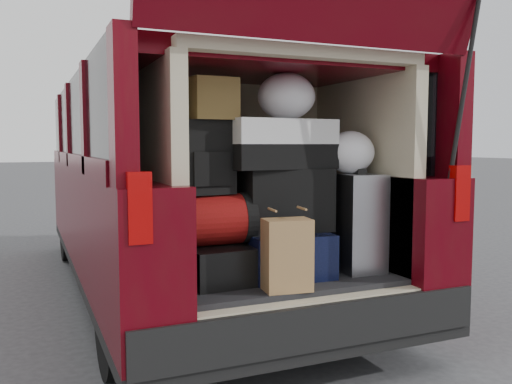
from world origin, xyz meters
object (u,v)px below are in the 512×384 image
kraft_bag (287,255)px  twotone_duffel (278,144)px  black_soft_case (285,200)px  black_hardshell (215,262)px  silver_roller (354,222)px  backpack (207,157)px  navy_hardshell (280,251)px  red_duffel (214,220)px

kraft_bag → twotone_duffel: twotone_duffel is taller
black_soft_case → kraft_bag: bearing=-111.2°
kraft_bag → black_hardshell: bearing=134.4°
silver_roller → backpack: (-0.88, 0.07, 0.38)m
silver_roller → black_soft_case: 0.45m
navy_hardshell → twotone_duffel: 0.61m
navy_hardshell → black_soft_case: 0.30m
silver_roller → twotone_duffel: (-0.46, 0.07, 0.45)m
black_hardshell → backpack: 0.57m
navy_hardshell → kraft_bag: 0.38m
black_hardshell → kraft_bag: size_ratio=1.37×
red_duffel → silver_roller: bearing=-2.7°
navy_hardshell → black_soft_case: bearing=-40.5°
black_hardshell → red_duffel: size_ratio=1.19×
kraft_bag → backpack: backpack is taller
black_hardshell → twotone_duffel: twotone_duffel is taller
black_hardshell → black_soft_case: bearing=-4.5°
black_hardshell → twotone_duffel: size_ratio=0.82×
red_duffel → backpack: 0.33m
silver_roller → kraft_bag: (-0.57, -0.27, -0.10)m
kraft_bag → black_soft_case: black_soft_case is taller
backpack → silver_roller: bearing=-10.1°
kraft_bag → red_duffel: 0.45m
black_hardshell → black_soft_case: 0.53m
navy_hardshell → silver_roller: silver_roller is taller
kraft_bag → black_soft_case: 0.44m
black_hardshell → navy_hardshell: navy_hardshell is taller
backpack → twotone_duffel: bearing=-5.1°
twotone_duffel → black_soft_case: bearing=-8.7°
kraft_bag → red_duffel: size_ratio=0.87×
silver_roller → red_duffel: 0.85m
red_duffel → navy_hardshell: bearing=6.3°
navy_hardshell → backpack: size_ratio=1.44×
navy_hardshell → black_hardshell: bearing=-174.8°
navy_hardshell → backpack: (-0.44, -0.02, 0.54)m
navy_hardshell → red_duffel: size_ratio=1.35×
black_hardshell → navy_hardshell: (0.39, 0.01, 0.02)m
backpack → twotone_duffel: size_ratio=0.64×
kraft_bag → red_duffel: bearing=138.6°
navy_hardshell → red_duffel: bearing=-170.7°
navy_hardshell → black_soft_case: black_soft_case is taller
black_hardshell → navy_hardshell: size_ratio=0.88×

